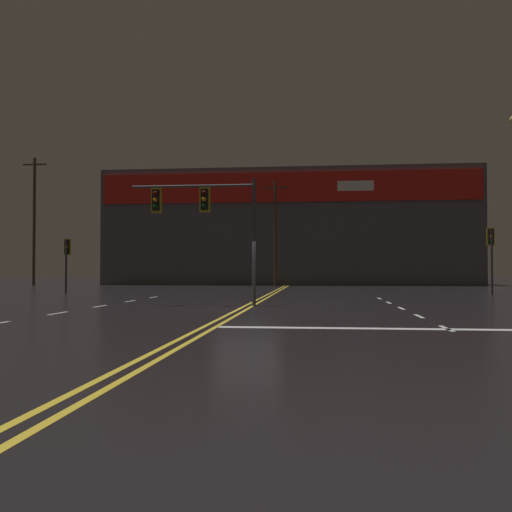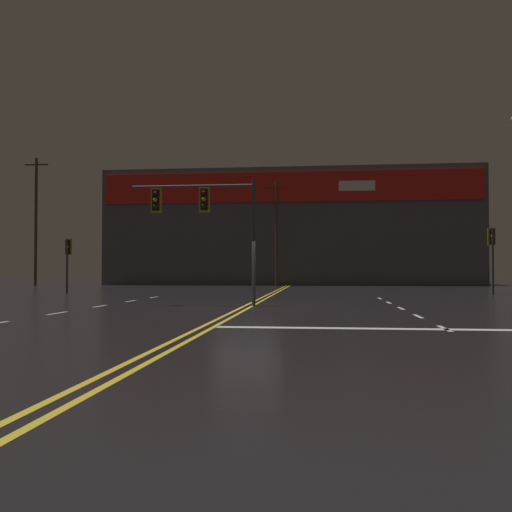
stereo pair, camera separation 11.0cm
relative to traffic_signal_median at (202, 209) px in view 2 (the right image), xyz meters
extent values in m
plane|color=black|center=(1.86, -0.78, -3.77)|extent=(200.00, 200.00, 0.00)
cube|color=gold|center=(1.71, -0.78, -3.77)|extent=(0.12, 60.00, 0.01)
cube|color=gold|center=(2.01, -0.78, -3.77)|extent=(0.12, 60.00, 0.01)
cube|color=silver|center=(-3.80, -4.38, -3.77)|extent=(0.12, 1.40, 0.01)
cube|color=silver|center=(-3.80, -0.78, -3.77)|extent=(0.12, 1.40, 0.01)
cube|color=silver|center=(-3.80, 2.82, -3.77)|extent=(0.12, 1.40, 0.01)
cube|color=silver|center=(-3.80, 6.42, -3.77)|extent=(0.12, 1.40, 0.01)
cube|color=silver|center=(7.53, -7.98, -3.77)|extent=(0.12, 1.40, 0.01)
cube|color=silver|center=(7.53, -4.38, -3.77)|extent=(0.12, 1.40, 0.01)
cube|color=silver|center=(7.53, -0.78, -3.77)|extent=(0.12, 1.40, 0.01)
cube|color=silver|center=(7.53, 2.82, -3.77)|extent=(0.12, 1.40, 0.01)
cube|color=silver|center=(7.53, 6.42, -3.77)|extent=(0.12, 1.40, 0.01)
cube|color=silver|center=(7.53, -8.18, -3.77)|extent=(10.87, 0.40, 0.01)
cylinder|color=#38383D|center=(2.06, 0.01, -1.30)|extent=(0.14, 0.14, 4.95)
cylinder|color=#38383D|center=(-0.37, 0.01, 0.92)|extent=(4.86, 0.10, 0.10)
cube|color=black|center=(0.12, 0.01, 0.38)|extent=(0.28, 0.24, 0.84)
cube|color=gold|center=(0.12, 0.01, 0.38)|extent=(0.42, 0.08, 0.99)
sphere|color=#500705|center=(0.12, -0.15, 0.63)|extent=(0.17, 0.17, 0.17)
sphere|color=orange|center=(0.12, -0.15, 0.38)|extent=(0.17, 0.17, 0.17)
sphere|color=#084513|center=(0.12, -0.15, 0.13)|extent=(0.17, 0.17, 0.17)
cube|color=black|center=(-1.83, 0.01, 0.38)|extent=(0.28, 0.24, 0.84)
cube|color=gold|center=(-1.83, 0.01, 0.38)|extent=(0.42, 0.08, 0.99)
sphere|color=#500705|center=(-1.83, -0.15, 0.63)|extent=(0.17, 0.17, 0.17)
sphere|color=orange|center=(-1.83, -0.15, 0.38)|extent=(0.17, 0.17, 0.17)
sphere|color=#084513|center=(-1.83, -0.15, 0.13)|extent=(0.17, 0.17, 0.17)
cylinder|color=#38383D|center=(14.22, 11.05, -1.90)|extent=(0.13, 0.13, 3.74)
cube|color=black|center=(14.22, 11.23, -0.50)|extent=(0.28, 0.24, 0.84)
cube|color=gold|center=(14.22, 11.23, -0.50)|extent=(0.42, 0.08, 0.99)
sphere|color=#500705|center=(14.22, 11.07, -0.25)|extent=(0.17, 0.17, 0.17)
sphere|color=orange|center=(14.22, 11.07, -0.50)|extent=(0.17, 0.17, 0.17)
sphere|color=#084513|center=(14.22, 11.07, -0.75)|extent=(0.17, 0.17, 0.17)
cylinder|color=#38383D|center=(-10.62, 11.17, -2.13)|extent=(0.13, 0.13, 3.28)
cube|color=black|center=(-10.62, 11.35, -0.97)|extent=(0.28, 0.24, 0.84)
cube|color=gold|center=(-10.62, 11.35, -0.97)|extent=(0.42, 0.08, 0.99)
sphere|color=#500705|center=(-10.62, 11.20, -0.71)|extent=(0.17, 0.17, 0.17)
sphere|color=orange|center=(-10.62, 11.20, -0.97)|extent=(0.17, 0.17, 0.17)
sphere|color=#084513|center=(-10.62, 11.20, -1.22)|extent=(0.17, 0.17, 0.17)
cube|color=#4C4C51|center=(1.86, 34.43, 1.62)|extent=(34.93, 10.00, 10.79)
cube|color=red|center=(1.86, 29.33, 5.13)|extent=(34.24, 0.20, 2.70)
cube|color=white|center=(7.98, 29.28, 5.13)|extent=(3.20, 0.16, 0.90)
cylinder|color=#4C3828|center=(-20.86, 27.01, 2.00)|extent=(0.26, 0.26, 11.55)
cube|color=#4C3828|center=(-20.86, 27.01, 7.18)|extent=(2.20, 0.12, 0.12)
cylinder|color=#4C3828|center=(0.96, 27.01, 0.79)|extent=(0.26, 0.26, 9.12)
cube|color=#4C3828|center=(0.96, 27.01, 4.75)|extent=(2.20, 0.12, 0.12)
camera|label=1|loc=(4.45, -21.93, -2.38)|focal=40.00mm
camera|label=2|loc=(4.56, -21.92, -2.38)|focal=40.00mm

